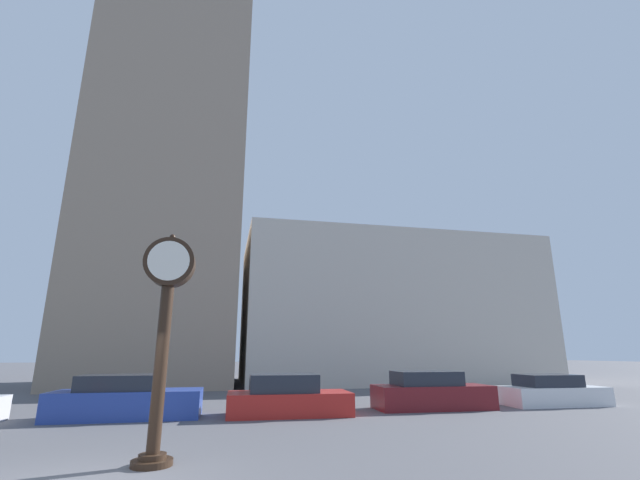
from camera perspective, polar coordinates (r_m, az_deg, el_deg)
building_tall_tower at (r=35.62m, az=-18.64°, el=11.34°), size 10.28×12.00×34.62m
building_storefront_row at (r=34.22m, az=8.50°, el=-9.46°), size 21.54×12.00×10.34m
street_clock at (r=9.53m, az=-19.88°, el=-8.82°), size 1.03×0.78×4.58m
car_blue at (r=16.35m, az=-24.41°, el=-18.81°), size 4.72×1.88×1.38m
car_red at (r=15.84m, az=-4.37°, el=-20.25°), size 4.28×2.08×1.36m
car_maroon at (r=18.00m, az=14.59°, el=-19.11°), size 4.51×1.93×1.39m
car_white at (r=20.94m, az=28.55°, el=-17.40°), size 4.17×1.88×1.22m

